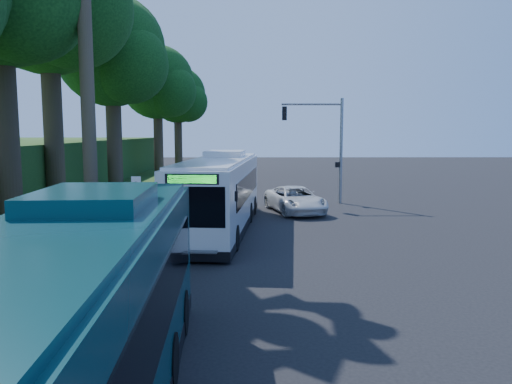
{
  "coord_description": "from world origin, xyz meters",
  "views": [
    {
      "loc": [
        -1.1,
        -23.3,
        4.83
      ],
      "look_at": [
        -0.94,
        1.0,
        1.86
      ],
      "focal_mm": 35.0,
      "sensor_mm": 36.0,
      "label": 1
    }
  ],
  "objects_px": {
    "bus_shelter": "(104,205)",
    "pickup": "(295,200)",
    "white_bus": "(220,192)",
    "teal_bus": "(60,344)"
  },
  "relations": [
    {
      "from": "bus_shelter",
      "to": "pickup",
      "type": "relative_size",
      "value": 0.58
    },
    {
      "from": "white_bus",
      "to": "teal_bus",
      "type": "xyz_separation_m",
      "value": [
        -1.09,
        -17.42,
        -0.01
      ]
    },
    {
      "from": "white_bus",
      "to": "pickup",
      "type": "distance_m",
      "value": 6.9
    },
    {
      "from": "pickup",
      "to": "teal_bus",
      "type": "bearing_deg",
      "value": -117.71
    },
    {
      "from": "white_bus",
      "to": "teal_bus",
      "type": "bearing_deg",
      "value": -88.75
    },
    {
      "from": "pickup",
      "to": "white_bus",
      "type": "bearing_deg",
      "value": -142.41
    },
    {
      "from": "bus_shelter",
      "to": "teal_bus",
      "type": "distance_m",
      "value": 14.15
    },
    {
      "from": "teal_bus",
      "to": "pickup",
      "type": "bearing_deg",
      "value": 74.08
    },
    {
      "from": "white_bus",
      "to": "bus_shelter",
      "type": "bearing_deg",
      "value": -136.0
    },
    {
      "from": "bus_shelter",
      "to": "white_bus",
      "type": "distance_m",
      "value": 5.86
    }
  ]
}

